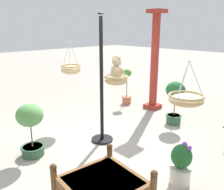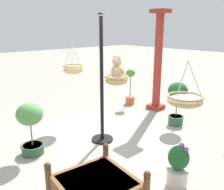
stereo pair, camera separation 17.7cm
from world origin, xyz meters
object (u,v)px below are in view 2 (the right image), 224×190
Objects in this scene: hanging_basket_right_low at (185,100)px; greenhouse_pillar_right at (158,63)px; display_pole_central at (102,104)px; potted_plant_flowering_red at (31,124)px; potted_plant_tall_leafy at (178,166)px; hanging_basket_with_teddy at (116,80)px; potted_plant_bushy_green at (177,99)px; teddy_bear at (117,69)px; potted_plant_trailing_ivy at (130,88)px; hanging_basket_left_high at (73,69)px.

greenhouse_pillar_right is (-2.13, 2.04, 0.16)m from hanging_basket_right_low.
display_pole_central is 3.47× the size of hanging_basket_right_low.
potted_plant_flowering_red is 1.49× the size of potted_plant_tall_leafy.
display_pole_central is 4.36× the size of hanging_basket_with_teddy.
greenhouse_pillar_right is 1.38m from potted_plant_bushy_green.
hanging_basket_right_low is 0.27× the size of greenhouse_pillar_right.
potted_plant_bushy_green is at bearing -28.86° from greenhouse_pillar_right.
display_pole_central is 3.83× the size of potted_plant_tall_leafy.
teddy_bear is 1.49m from hanging_basket_right_low.
potted_plant_tall_leafy is (2.40, -2.54, -0.99)m from greenhouse_pillar_right.
display_pole_central is 2.60m from potted_plant_trailing_ivy.
hanging_basket_with_teddy is at bearing 69.69° from potted_plant_flowering_red.
hanging_basket_right_low is at bearing 3.51° from hanging_basket_left_high.
display_pole_central is at bearing -8.78° from hanging_basket_left_high.
potted_plant_trailing_ivy is (-3.22, 2.32, 0.18)m from potted_plant_tall_leafy.
potted_plant_bushy_green is at bearing 124.49° from potted_plant_tall_leafy.
display_pole_central is at bearing -166.50° from hanging_basket_right_low.
greenhouse_pillar_right reaches higher than hanging_basket_with_teddy.
greenhouse_pillar_right is 1.18m from potted_plant_trailing_ivy.
hanging_basket_with_teddy reaches higher than potted_plant_flowering_red.
potted_plant_tall_leafy is (3.20, -0.32, -0.99)m from hanging_basket_left_high.
greenhouse_pillar_right is (0.79, 2.22, 0.01)m from hanging_basket_left_high.
display_pole_central is 5.43× the size of teddy_bear.
teddy_bear is at bearing 2.65° from hanging_basket_left_high.
hanging_basket_left_high is at bearing -176.49° from hanging_basket_right_low.
hanging_basket_with_teddy is 0.55× the size of potted_plant_bushy_green.
potted_plant_trailing_ivy is (-1.88, 0.37, -0.15)m from potted_plant_bushy_green.
potted_plant_bushy_green is 1.92m from potted_plant_trailing_ivy.
potted_plant_trailing_ivy is at bearing 127.43° from hanging_basket_with_teddy.
hanging_basket_left_high is at bearing -138.65° from potted_plant_bushy_green.
display_pole_central is 0.92× the size of greenhouse_pillar_right.
potted_plant_flowering_red is at bearing -108.06° from display_pole_central.
hanging_basket_with_teddy is 2.00m from potted_plant_tall_leafy.
potted_plant_tall_leafy is at bearing 27.43° from potted_plant_flowering_red.
potted_plant_trailing_ivy is (-2.95, 1.82, -0.66)m from hanging_basket_right_low.
display_pole_central is 1.43m from hanging_basket_left_high.
greenhouse_pillar_right is 4.15× the size of potted_plant_tall_leafy.
teddy_bear is at bearing 61.18° from display_pole_central.
hanging_basket_left_high is (-1.32, 0.20, 0.51)m from display_pole_central.
hanging_basket_left_high is at bearing -89.30° from potted_plant_trailing_ivy.
teddy_bear is 0.61× the size of hanging_basket_left_high.
hanging_basket_with_teddy is 2.28m from greenhouse_pillar_right.
display_pole_central reaches higher than potted_plant_bushy_green.
potted_plant_bushy_green reaches higher than potted_plant_tall_leafy.
potted_plant_bushy_green is 0.98× the size of potted_plant_trailing_ivy.
hanging_basket_with_teddy is (0.15, 0.25, 0.48)m from display_pole_central.
display_pole_central is at bearing -58.59° from potted_plant_trailing_ivy.
teddy_bear is 0.64× the size of hanging_basket_right_low.
greenhouse_pillar_right is 2.78× the size of potted_plant_flowering_red.
greenhouse_pillar_right reaches higher than potted_plant_tall_leafy.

